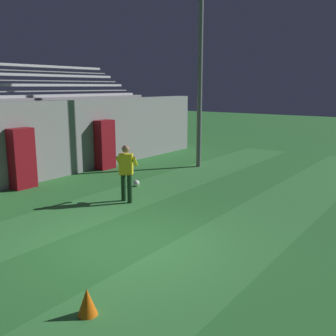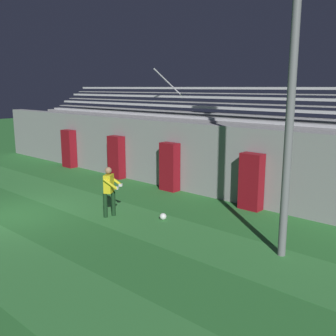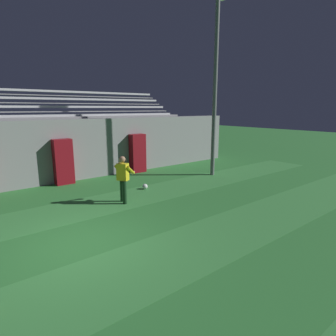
# 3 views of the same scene
# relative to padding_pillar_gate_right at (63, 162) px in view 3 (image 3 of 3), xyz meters

# --- Properties ---
(ground_plane) EXTENTS (80.00, 80.00, 0.00)m
(ground_plane) POSITION_rel_padding_pillar_gate_right_xyz_m (-1.67, -5.95, -0.99)
(ground_plane) COLOR #2D7533
(turf_stripe_mid) EXTENTS (28.00, 2.11, 0.01)m
(turf_stripe_mid) POSITION_rel_padding_pillar_gate_right_xyz_m (-1.67, -7.73, -0.99)
(turf_stripe_mid) COLOR #38843D
(turf_stripe_mid) RESTS_ON ground
(turf_stripe_far) EXTENTS (28.00, 2.11, 0.01)m
(turf_stripe_far) POSITION_rel_padding_pillar_gate_right_xyz_m (-1.67, -3.50, -0.99)
(turf_stripe_far) COLOR #38843D
(turf_stripe_far) RESTS_ON ground
(back_wall) EXTENTS (24.00, 0.60, 2.80)m
(back_wall) POSITION_rel_padding_pillar_gate_right_xyz_m (-1.67, 0.55, 0.41)
(back_wall) COLOR gray
(back_wall) RESTS_ON ground
(padding_pillar_gate_right) EXTENTS (0.79, 0.44, 1.98)m
(padding_pillar_gate_right) POSITION_rel_padding_pillar_gate_right_xyz_m (0.00, 0.00, 0.00)
(padding_pillar_gate_right) COLOR maroon
(padding_pillar_gate_right) RESTS_ON ground
(padding_pillar_far_right) EXTENTS (0.79, 0.44, 1.98)m
(padding_pillar_far_right) POSITION_rel_padding_pillar_gate_right_xyz_m (3.81, 0.00, 0.00)
(padding_pillar_far_right) COLOR maroon
(padding_pillar_far_right) RESTS_ON ground
(bleacher_stand) EXTENTS (18.00, 3.35, 5.03)m
(bleacher_stand) POSITION_rel_padding_pillar_gate_right_xyz_m (-1.67, 2.54, 0.51)
(bleacher_stand) COLOR gray
(bleacher_stand) RESTS_ON ground
(floodlight_pole) EXTENTS (0.90, 0.36, 8.52)m
(floodlight_pole) POSITION_rel_padding_pillar_gate_right_xyz_m (6.41, -2.85, 4.36)
(floodlight_pole) COLOR slate
(floodlight_pole) RESTS_ON ground
(goalkeeper) EXTENTS (0.70, 0.73, 1.67)m
(goalkeeper) POSITION_rel_padding_pillar_gate_right_xyz_m (0.80, -3.83, -0.04)
(goalkeeper) COLOR #143319
(goalkeeper) RESTS_ON ground
(soccer_ball) EXTENTS (0.22, 0.22, 0.22)m
(soccer_ball) POSITION_rel_padding_pillar_gate_right_xyz_m (2.32, -2.89, -0.88)
(soccer_ball) COLOR white
(soccer_ball) RESTS_ON ground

